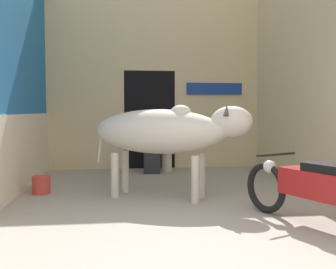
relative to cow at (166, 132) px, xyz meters
name	(u,v)px	position (x,y,z in m)	size (l,w,h in m)	color
ground_plane	(215,263)	(0.11, -2.38, -0.92)	(30.00, 30.00, 0.00)	#9E9389
wall_left_shopfront	(3,52)	(-2.19, 0.22, 1.08)	(0.25, 5.22, 4.15)	#236BAD
wall_back_with_doorway	(153,86)	(0.08, 3.08, 0.81)	(4.44, 0.93, 4.15)	beige
wall_right_with_door	(326,55)	(2.42, 0.19, 1.12)	(0.22, 5.22, 4.15)	beige
cow	(166,132)	(0.00, 0.00, 0.00)	(2.23, 1.38, 1.31)	beige
motorcycle_near	(317,188)	(1.36, -1.61, -0.51)	(0.93, 1.91, 0.73)	black
shopkeeper_seated	(151,144)	(-0.02, 2.25, -0.35)	(0.45, 0.33, 1.11)	#282833
plastic_stool	(167,161)	(0.30, 2.39, -0.71)	(0.30, 0.30, 0.39)	beige
bucket	(41,185)	(-1.78, 0.50, -0.79)	(0.26, 0.26, 0.26)	#C63D33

